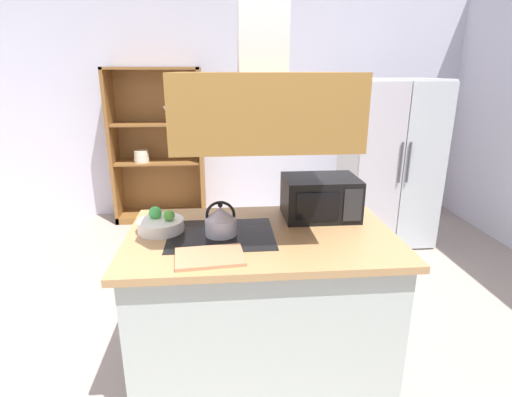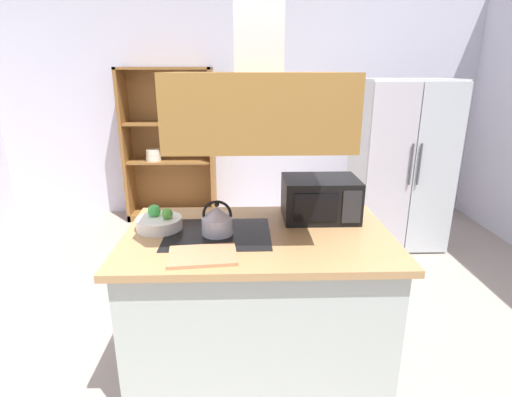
% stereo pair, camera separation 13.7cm
% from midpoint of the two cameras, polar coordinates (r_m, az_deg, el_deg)
% --- Properties ---
extents(ground_plane, '(7.80, 7.80, 0.00)m').
position_cam_midpoint_polar(ground_plane, '(2.79, -1.34, -22.34)').
color(ground_plane, gray).
extents(wall_back, '(6.00, 0.12, 2.70)m').
position_cam_midpoint_polar(wall_back, '(5.15, -1.73, 12.81)').
color(wall_back, silver).
rests_on(wall_back, ground).
extents(kitchen_island, '(1.54, 0.95, 0.90)m').
position_cam_midpoint_polar(kitchen_island, '(2.52, 1.85, -14.45)').
color(kitchen_island, '#B0BAB2').
rests_on(kitchen_island, ground).
extents(range_hood, '(0.90, 0.70, 1.27)m').
position_cam_midpoint_polar(range_hood, '(2.13, 2.21, 15.92)').
color(range_hood, olive).
extents(refrigerator, '(0.90, 0.77, 1.72)m').
position_cam_midpoint_polar(refrigerator, '(4.48, 20.53, 4.60)').
color(refrigerator, beige).
rests_on(refrigerator, ground).
extents(dish_cabinet, '(1.09, 0.40, 1.83)m').
position_cam_midpoint_polar(dish_cabinet, '(5.08, -11.33, 6.25)').
color(dish_cabinet, brown).
rests_on(dish_cabinet, ground).
extents(kettle, '(0.18, 0.18, 0.20)m').
position_cam_midpoint_polar(kettle, '(2.28, -3.82, -3.12)').
color(kettle, '#BAB9C3').
rests_on(kettle, kitchen_island).
extents(cutting_board, '(0.36, 0.27, 0.02)m').
position_cam_midpoint_polar(cutting_board, '(2.04, -5.68, -8.11)').
color(cutting_board, tan).
rests_on(cutting_board, kitchen_island).
extents(microwave, '(0.46, 0.35, 0.26)m').
position_cam_midpoint_polar(microwave, '(2.55, 10.63, 0.01)').
color(microwave, black).
rests_on(microwave, kitchen_island).
extents(fruit_bowl, '(0.27, 0.27, 0.14)m').
position_cam_midpoint_polar(fruit_bowl, '(2.41, -12.02, -3.32)').
color(fruit_bowl, silver).
rests_on(fruit_bowl, kitchen_island).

